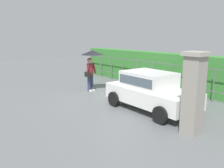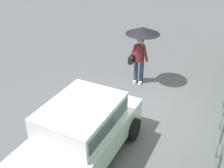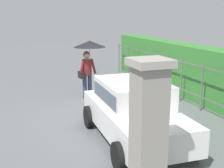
% 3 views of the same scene
% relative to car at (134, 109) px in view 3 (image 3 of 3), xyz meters
% --- Properties ---
extents(ground_plane, '(40.00, 40.00, 0.00)m').
position_rel_car_xyz_m(ground_plane, '(-2.33, 0.36, -0.80)').
color(ground_plane, slate).
extents(car, '(3.80, 1.99, 1.48)m').
position_rel_car_xyz_m(car, '(0.00, 0.00, 0.00)').
color(car, white).
rests_on(car, ground).
extents(pedestrian, '(1.15, 1.15, 2.10)m').
position_rel_car_xyz_m(pedestrian, '(-4.02, 0.05, 0.84)').
color(pedestrian, '#2D3856').
rests_on(pedestrian, ground).
extents(gate_pillar, '(0.60, 0.60, 2.42)m').
position_rel_car_xyz_m(gate_pillar, '(2.36, -0.83, 0.44)').
color(gate_pillar, gray).
rests_on(gate_pillar, ground).
extents(fence_section, '(11.76, 0.05, 1.50)m').
position_rel_car_xyz_m(fence_section, '(-2.49, 2.96, 0.02)').
color(fence_section, '#59605B').
rests_on(fence_section, ground).
extents(hedge_row, '(12.71, 0.90, 1.90)m').
position_rel_car_xyz_m(hedge_row, '(-2.49, 3.75, 0.15)').
color(hedge_row, '#387F33').
rests_on(hedge_row, ground).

